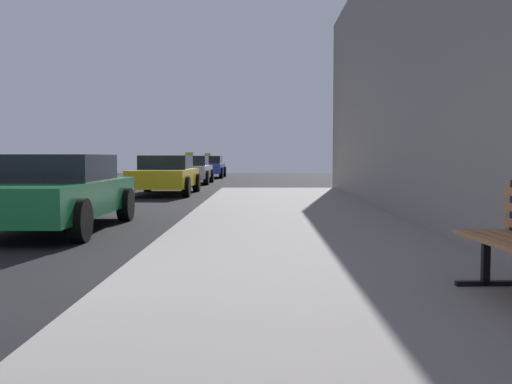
% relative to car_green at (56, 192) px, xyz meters
% --- Properties ---
extents(sidewalk, '(4.00, 32.00, 0.15)m').
position_rel_car_green_xyz_m(sidewalk, '(4.09, -5.18, -0.57)').
color(sidewalk, gray).
rests_on(sidewalk, ground_plane).
extents(car_green, '(1.94, 4.54, 1.27)m').
position_rel_car_green_xyz_m(car_green, '(0.00, 0.00, 0.00)').
color(car_green, '#196638').
rests_on(car_green, ground_plane).
extents(car_yellow, '(1.95, 4.54, 1.27)m').
position_rel_car_green_xyz_m(car_yellow, '(0.31, 9.62, 0.00)').
color(car_yellow, yellow).
rests_on(car_yellow, ground_plane).
extents(car_silver, '(2.04, 4.09, 1.43)m').
position_rel_car_green_xyz_m(car_silver, '(0.16, 17.26, 0.00)').
color(car_silver, '#B7B7BF').
rests_on(car_silver, ground_plane).
extents(car_blue, '(2.01, 4.39, 1.43)m').
position_rel_car_green_xyz_m(car_blue, '(0.30, 25.08, 0.00)').
color(car_blue, '#233899').
rests_on(car_blue, ground_plane).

